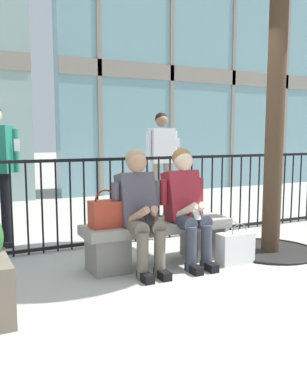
{
  "coord_description": "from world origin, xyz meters",
  "views": [
    {
      "loc": [
        -1.97,
        -3.8,
        1.34
      ],
      "look_at": [
        0.0,
        0.1,
        0.75
      ],
      "focal_mm": 39.13,
      "sensor_mm": 36.0,
      "label": 1
    }
  ],
  "objects_px": {
    "seated_person_companion": "(186,203)",
    "shopping_bag": "(235,248)",
    "seated_person_with_phone": "(140,206)",
    "stone_bench": "(158,238)",
    "handbag_on_bench": "(106,213)",
    "bystander_at_railing": "(162,157)"
  },
  "relations": [
    {
      "from": "seated_person_with_phone",
      "to": "handbag_on_bench",
      "type": "bearing_deg",
      "value": 159.35
    },
    {
      "from": "handbag_on_bench",
      "to": "stone_bench",
      "type": "bearing_deg",
      "value": 0.99
    },
    {
      "from": "seated_person_companion",
      "to": "shopping_bag",
      "type": "distance_m",
      "value": 0.71
    },
    {
      "from": "seated_person_with_phone",
      "to": "shopping_bag",
      "type": "xyz_separation_m",
      "value": [
        1.0,
        -0.24,
        -0.48
      ]
    },
    {
      "from": "stone_bench",
      "to": "handbag_on_bench",
      "type": "distance_m",
      "value": 0.66
    },
    {
      "from": "bystander_at_railing",
      "to": "shopping_bag",
      "type": "bearing_deg",
      "value": -100.55
    },
    {
      "from": "seated_person_with_phone",
      "to": "shopping_bag",
      "type": "bearing_deg",
      "value": -13.41
    },
    {
      "from": "stone_bench",
      "to": "handbag_on_bench",
      "type": "relative_size",
      "value": 4.29
    },
    {
      "from": "seated_person_companion",
      "to": "bystander_at_railing",
      "type": "xyz_separation_m",
      "value": [
        0.94,
        2.33,
        0.35
      ]
    },
    {
      "from": "shopping_bag",
      "to": "seated_person_with_phone",
      "type": "bearing_deg",
      "value": 166.59
    },
    {
      "from": "bystander_at_railing",
      "to": "stone_bench",
      "type": "bearing_deg",
      "value": -118.76
    },
    {
      "from": "seated_person_with_phone",
      "to": "seated_person_companion",
      "type": "relative_size",
      "value": 1.0
    },
    {
      "from": "seated_person_companion",
      "to": "handbag_on_bench",
      "type": "xyz_separation_m",
      "value": [
        -0.85,
        0.12,
        -0.06
      ]
    },
    {
      "from": "shopping_bag",
      "to": "bystander_at_railing",
      "type": "height_order",
      "value": "bystander_at_railing"
    },
    {
      "from": "stone_bench",
      "to": "bystander_at_railing",
      "type": "height_order",
      "value": "bystander_at_railing"
    },
    {
      "from": "seated_person_companion",
      "to": "shopping_bag",
      "type": "xyz_separation_m",
      "value": [
        0.46,
        -0.24,
        -0.48
      ]
    },
    {
      "from": "stone_bench",
      "to": "seated_person_companion",
      "type": "bearing_deg",
      "value": -25.88
    },
    {
      "from": "seated_person_companion",
      "to": "stone_bench",
      "type": "bearing_deg",
      "value": 154.12
    },
    {
      "from": "seated_person_with_phone",
      "to": "shopping_bag",
      "type": "height_order",
      "value": "seated_person_with_phone"
    },
    {
      "from": "stone_bench",
      "to": "shopping_bag",
      "type": "relative_size",
      "value": 3.62
    },
    {
      "from": "seated_person_with_phone",
      "to": "shopping_bag",
      "type": "relative_size",
      "value": 2.74
    },
    {
      "from": "stone_bench",
      "to": "handbag_on_bench",
      "type": "height_order",
      "value": "handbag_on_bench"
    }
  ]
}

